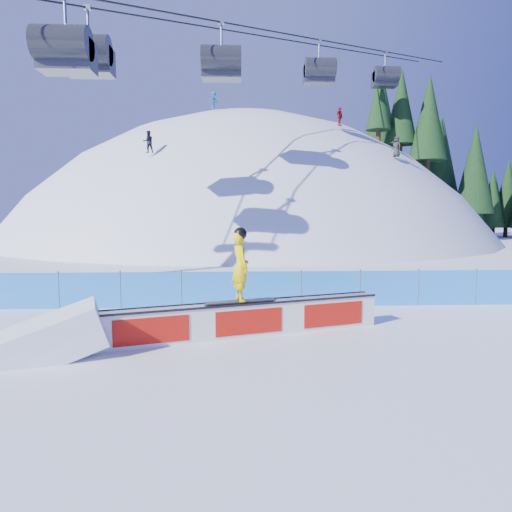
{
  "coord_description": "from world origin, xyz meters",
  "views": [
    {
      "loc": [
        -1.21,
        -10.54,
        3.2
      ],
      "look_at": [
        -0.58,
        3.26,
        1.84
      ],
      "focal_mm": 32.0,
      "sensor_mm": 36.0,
      "label": 1
    }
  ],
  "objects": [
    {
      "name": "ground",
      "position": [
        0.0,
        0.0,
        0.0
      ],
      "size": [
        160.0,
        160.0,
        0.0
      ],
      "primitive_type": "plane",
      "color": "white",
      "rests_on": "ground"
    },
    {
      "name": "snow_hill",
      "position": [
        0.0,
        42.0,
        -18.0
      ],
      "size": [
        64.0,
        64.0,
        64.0
      ],
      "color": "silver",
      "rests_on": "ground"
    },
    {
      "name": "treeline",
      "position": [
        23.23,
        39.81,
        9.67
      ],
      "size": [
        25.92,
        13.21,
        22.17
      ],
      "color": "#352415",
      "rests_on": "ground"
    },
    {
      "name": "safety_fence",
      "position": [
        0.0,
        4.5,
        0.6
      ],
      "size": [
        22.05,
        0.05,
        1.3
      ],
      "color": "blue",
      "rests_on": "ground"
    },
    {
      "name": "chairlift",
      "position": [
        4.74,
        27.49,
        16.89
      ],
      "size": [
        40.8,
        41.7,
        22.0
      ],
      "color": "gray",
      "rests_on": "ground"
    },
    {
      "name": "rail_box",
      "position": [
        -0.94,
        0.96,
        0.44
      ],
      "size": [
        7.26,
        2.77,
        0.89
      ],
      "rotation": [
        0.0,
        0.0,
        0.31
      ],
      "color": "white",
      "rests_on": "ground"
    },
    {
      "name": "snow_ramp",
      "position": [
        -5.37,
        -0.47,
        0.0
      ],
      "size": [
        2.91,
        2.29,
        1.59
      ],
      "primitive_type": null,
      "rotation": [
        0.0,
        -0.31,
        0.31
      ],
      "color": "white",
      "rests_on": "ground"
    },
    {
      "name": "snowboarder",
      "position": [
        -1.08,
        0.91,
        1.83
      ],
      "size": [
        1.84,
        0.87,
        1.91
      ],
      "rotation": [
        0.0,
        0.0,
        1.9
      ],
      "color": "black",
      "rests_on": "rail_box"
    },
    {
      "name": "distant_skiers",
      "position": [
        1.22,
        29.76,
        10.87
      ],
      "size": [
        20.75,
        11.86,
        7.23
      ],
      "color": "black",
      "rests_on": "ground"
    }
  ]
}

